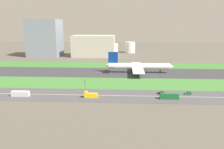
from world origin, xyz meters
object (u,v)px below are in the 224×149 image
object	(u,v)px
bus_1	(169,96)
fuel_tank_centre	(130,47)
car_2	(161,93)
hangar_building	(94,46)
car_1	(188,93)
traffic_light	(85,84)
truck_0	(91,95)
bus_0	(20,94)
terminal_building	(45,38)
airliner	(138,66)
fuel_tank_west	(110,48)

from	to	relation	value
bus_1	fuel_tank_centre	world-z (taller)	fuel_tank_centre
car_2	hangar_building	size ratio (longest dim) A/B	0.07
car_1	traffic_light	size ratio (longest dim) A/B	0.61
truck_0	car_2	bearing A→B (deg)	-167.57
bus_0	fuel_tank_centre	xyz separation A→B (m)	(74.08, 237.00, 6.96)
terminal_building	fuel_tank_centre	distance (m)	132.96
airliner	truck_0	world-z (taller)	airliner
fuel_tank_centre	airliner	bearing A→B (deg)	-88.48
traffic_light	terminal_building	world-z (taller)	terminal_building
traffic_light	truck_0	bearing A→B (deg)	-69.55
airliner	fuel_tank_west	size ratio (longest dim) A/B	2.63
fuel_tank_centre	terminal_building	bearing A→B (deg)	-160.04
airliner	bus_0	bearing A→B (deg)	-135.11
fuel_tank_centre	bus_1	bearing A→B (deg)	-85.27
car_1	truck_0	bearing A→B (deg)	-170.93
car_1	fuel_tank_centre	distance (m)	229.62
car_2	bus_1	world-z (taller)	bus_1
traffic_light	hangar_building	distance (m)	175.17
car_2	traffic_light	size ratio (longest dim) A/B	0.61
car_2	bus_0	xyz separation A→B (m)	(-90.50, -10.00, 0.90)
car_1	fuel_tank_west	size ratio (longest dim) A/B	0.18
fuel_tank_west	traffic_light	bearing A→B (deg)	-90.99
bus_0	terminal_building	distance (m)	199.84
airliner	fuel_tank_centre	distance (m)	159.08
fuel_tank_west	hangar_building	bearing A→B (deg)	-114.94
truck_0	fuel_tank_west	distance (m)	237.09
car_2	car_1	world-z (taller)	same
bus_0	hangar_building	world-z (taller)	hangar_building
car_1	bus_1	bearing A→B (deg)	-144.65
airliner	terminal_building	world-z (taller)	terminal_building
car_2	bus_0	size ratio (longest dim) A/B	0.38
car_2	fuel_tank_centre	size ratio (longest dim) A/B	0.25
bus_0	fuel_tank_west	bearing A→B (deg)	-100.09
truck_0	fuel_tank_centre	distance (m)	238.87
car_1	bus_1	distance (m)	17.31
hangar_building	car_2	bearing A→B (deg)	-69.17
truck_0	hangar_building	xyz separation A→B (m)	(-23.86, 192.00, 13.24)
airliner	truck_0	size ratio (longest dim) A/B	7.74
car_2	hangar_building	distance (m)	195.23
airliner	traffic_light	xyz separation A→B (m)	(-39.90, -60.01, -1.94)
car_1	terminal_building	world-z (taller)	terminal_building
car_1	bus_1	size ratio (longest dim) A/B	0.38
car_1	fuel_tank_west	bearing A→B (deg)	106.12
bus_1	terminal_building	world-z (taller)	terminal_building
truck_0	fuel_tank_west	world-z (taller)	fuel_tank_west
bus_0	terminal_building	size ratio (longest dim) A/B	0.22
fuel_tank_centre	fuel_tank_west	bearing A→B (deg)	180.00
truck_0	airliner	bearing A→B (deg)	-113.05
airliner	hangar_building	world-z (taller)	hangar_building
airliner	fuel_tank_west	bearing A→B (deg)	102.80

